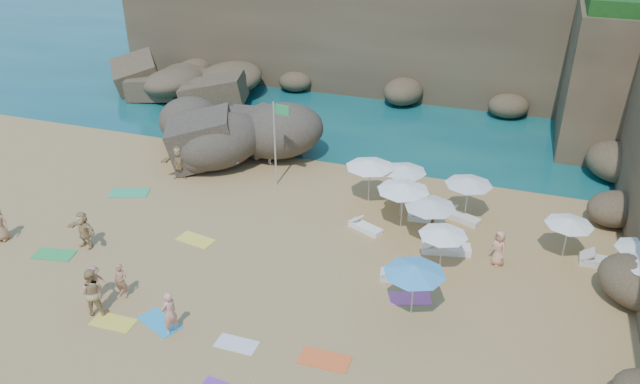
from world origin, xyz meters
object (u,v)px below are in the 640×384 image
(lounger_0, at_px, (426,218))
(person_stand_4, at_px, (499,248))
(rock_outcrop, at_px, (241,154))
(person_stand_6, at_px, (169,313))
(person_stand_3, at_px, (434,214))
(person_stand_5, at_px, (178,161))
(person_stand_2, at_px, (270,150))
(parasol_1, at_px, (370,163))
(person_stand_1, at_px, (92,292))
(parasol_0, at_px, (403,187))
(flag_pole, at_px, (277,133))
(parasol_2, at_px, (402,184))

(lounger_0, relative_size, person_stand_4, 1.09)
(rock_outcrop, relative_size, lounger_0, 4.47)
(person_stand_6, bearing_deg, rock_outcrop, -143.69)
(person_stand_3, distance_m, person_stand_5, 13.59)
(person_stand_2, bearing_deg, parasol_1, -153.68)
(rock_outcrop, distance_m, parasol_1, 9.12)
(person_stand_3, relative_size, person_stand_6, 0.91)
(person_stand_1, bearing_deg, person_stand_3, -156.18)
(person_stand_5, bearing_deg, person_stand_1, -99.36)
(parasol_0, height_order, person_stand_2, parasol_0)
(parasol_1, distance_m, person_stand_3, 3.99)
(person_stand_5, bearing_deg, person_stand_3, -26.97)
(person_stand_1, xyz_separation_m, person_stand_2, (1.15, 14.01, -0.11))
(person_stand_6, bearing_deg, person_stand_1, -70.19)
(person_stand_5, distance_m, person_stand_6, 12.42)
(lounger_0, bearing_deg, person_stand_5, 172.29)
(parasol_0, bearing_deg, person_stand_6, -122.30)
(rock_outcrop, relative_size, parasol_0, 3.24)
(parasol_0, height_order, person_stand_1, parasol_0)
(person_stand_3, bearing_deg, parasol_0, 97.65)
(lounger_0, bearing_deg, flag_pole, 165.13)
(person_stand_2, bearing_deg, person_stand_5, 86.35)
(person_stand_3, bearing_deg, lounger_0, 27.63)
(parasol_0, bearing_deg, parasol_2, 104.54)
(rock_outcrop, height_order, person_stand_1, person_stand_1)
(parasol_1, xyz_separation_m, person_stand_2, (-6.24, 2.40, -1.22))
(flag_pole, xyz_separation_m, person_stand_6, (0.70, -11.82, -2.04))
(parasol_1, relative_size, person_stand_4, 1.50)
(parasol_1, relative_size, person_stand_2, 1.40)
(parasol_0, relative_size, person_stand_6, 1.39)
(person_stand_6, bearing_deg, flag_pole, -156.24)
(parasol_1, distance_m, person_stand_6, 12.41)
(parasol_1, height_order, parasol_2, parasol_1)
(person_stand_2, relative_size, person_stand_5, 0.88)
(person_stand_3, distance_m, person_stand_4, 3.59)
(person_stand_2, relative_size, person_stand_4, 1.07)
(person_stand_1, distance_m, person_stand_5, 11.20)
(parasol_2, relative_size, lounger_0, 1.13)
(flag_pole, distance_m, parasol_0, 7.22)
(person_stand_4, bearing_deg, person_stand_2, -162.96)
(parasol_0, relative_size, person_stand_5, 1.24)
(person_stand_2, height_order, person_stand_5, person_stand_5)
(parasol_2, bearing_deg, parasol_0, -75.46)
(flag_pole, xyz_separation_m, person_stand_3, (8.29, -1.75, -2.11))
(person_stand_3, bearing_deg, parasol_1, 61.33)
(parasol_0, distance_m, lounger_0, 2.38)
(rock_outcrop, distance_m, person_stand_6, 15.29)
(person_stand_3, xyz_separation_m, person_stand_6, (-7.59, -10.07, 0.08))
(parasol_0, xyz_separation_m, person_stand_6, (-6.18, -9.77, -1.21))
(parasol_0, height_order, parasol_1, parasol_0)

